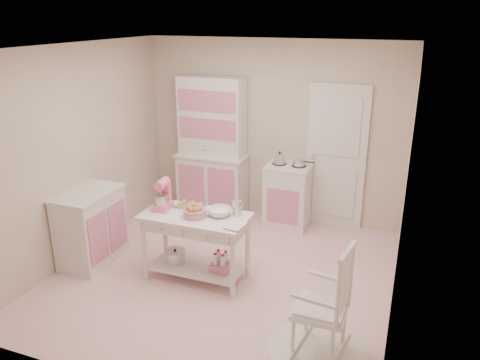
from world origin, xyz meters
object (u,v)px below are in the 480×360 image
object	(u,v)px
rocking_chair	(321,299)
stand_mixer	(162,195)
hutch	(212,147)
work_table	(196,247)
stove	(288,195)
bread_basket	(195,213)
base_cabinet	(91,227)

from	to	relation	value
rocking_chair	stand_mixer	size ratio (longest dim) A/B	3.24
hutch	rocking_chair	size ratio (longest dim) A/B	1.89
work_table	stand_mixer	world-z (taller)	stand_mixer
stove	bread_basket	size ratio (longest dim) A/B	3.68
stand_mixer	bread_basket	xyz separation A→B (m)	(0.44, -0.07, -0.12)
hutch	base_cabinet	bearing A→B (deg)	-112.03
base_cabinet	stand_mixer	xyz separation A→B (m)	(0.95, 0.12, 0.51)
bread_basket	stand_mixer	bearing A→B (deg)	170.96
stove	base_cabinet	size ratio (longest dim) A/B	1.00
base_cabinet	stand_mixer	world-z (taller)	stand_mixer
stove	base_cabinet	xyz separation A→B (m)	(-1.97, -1.86, 0.00)
stove	stand_mixer	bearing A→B (deg)	-120.32
stove	rocking_chair	world-z (taller)	rocking_chair
rocking_chair	work_table	bearing A→B (deg)	162.76
work_table	stand_mixer	size ratio (longest dim) A/B	3.53
stove	work_table	distance (m)	1.87
hutch	stand_mixer	xyz separation A→B (m)	(0.18, -1.80, -0.07)
hutch	bread_basket	xyz separation A→B (m)	(0.62, -1.87, -0.19)
hutch	rocking_chair	bearing A→B (deg)	-49.71
stand_mixer	bread_basket	world-z (taller)	stand_mixer
hutch	base_cabinet	size ratio (longest dim) A/B	2.26
hutch	stove	bearing A→B (deg)	-2.39
hutch	work_table	bearing A→B (deg)	-71.75
base_cabinet	stand_mixer	size ratio (longest dim) A/B	2.71
work_table	bread_basket	distance (m)	0.45
work_table	stand_mixer	distance (m)	0.71
hutch	work_table	xyz separation A→B (m)	(0.60, -1.82, -0.64)
stove	bread_basket	xyz separation A→B (m)	(-0.58, -1.82, 0.39)
stove	stand_mixer	distance (m)	2.09
stove	rocking_chair	xyz separation A→B (m)	(0.98, -2.52, 0.09)
stove	bread_basket	distance (m)	1.95
bread_basket	rocking_chair	bearing A→B (deg)	-24.22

